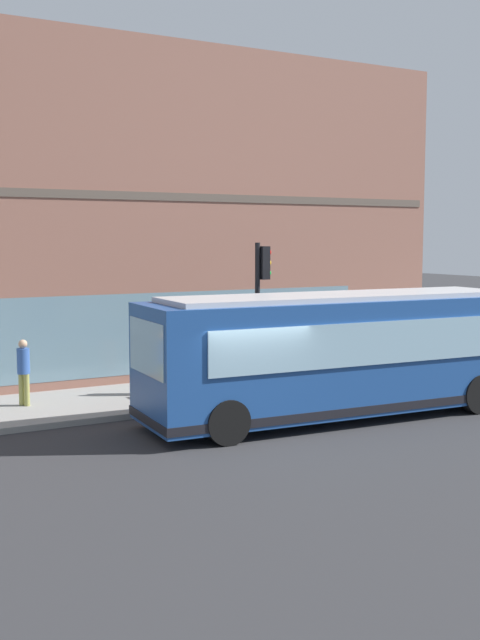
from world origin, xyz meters
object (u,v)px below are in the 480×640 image
city_bus_nearside (340,355)px  traffic_light_near_corner (261,289)px  pedestrian_near_hydrant (431,346)px  newspaper_vending_box (174,381)px  pedestrian_near_building_entrance (24,368)px  fire_hydrant (289,374)px

city_bus_nearside → traffic_light_near_corner: traffic_light_near_corner is taller
pedestrian_near_hydrant → city_bus_nearside: bearing=116.8°
city_bus_nearside → pedestrian_near_hydrant: bearing=-63.2°
newspaper_vending_box → pedestrian_near_building_entrance: bearing=75.6°
fire_hydrant → pedestrian_near_building_entrance: bearing=81.2°
traffic_light_near_corner → newspaper_vending_box: 3.44m
pedestrian_near_building_entrance → pedestrian_near_hydrant: bearing=-97.5°
traffic_light_near_corner → newspaper_vending_box: (0.62, 2.34, -2.44)m
pedestrian_near_building_entrance → pedestrian_near_hydrant: pedestrian_near_building_entrance is taller
pedestrian_near_building_entrance → newspaper_vending_box: 3.92m
pedestrian_near_hydrant → pedestrian_near_building_entrance: bearing=82.5°
traffic_light_near_corner → pedestrian_near_hydrant: traffic_light_near_corner is taller
fire_hydrant → newspaper_vending_box: 3.54m
city_bus_nearside → pedestrian_near_hydrant: city_bus_nearside is taller
pedestrian_near_building_entrance → newspaper_vending_box: size_ratio=1.89×
fire_hydrant → newspaper_vending_box: newspaper_vending_box is taller
city_bus_nearside → newspaper_vending_box: 4.64m
city_bus_nearside → pedestrian_near_hydrant: size_ratio=6.48×
city_bus_nearside → traffic_light_near_corner: 3.29m
city_bus_nearside → pedestrian_near_hydrant: 6.34m
pedestrian_near_building_entrance → city_bus_nearside: bearing=-123.9°
pedestrian_near_hydrant → newspaper_vending_box: size_ratio=1.74×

